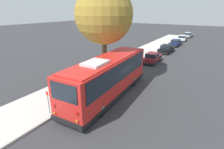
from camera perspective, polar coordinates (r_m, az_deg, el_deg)
ground_plane at (r=15.63m, az=1.32°, el=-5.77°), size 160.00×160.00×0.00m
sidewalk_slab at (r=17.65m, az=-9.43°, el=-2.60°), size 80.00×4.13×0.15m
curb_strip at (r=16.42m, az=-3.74°, el=-4.17°), size 80.00×0.14×0.15m
shuttle_bus at (r=14.30m, az=-1.24°, el=-0.18°), size 10.53×3.21×3.47m
parked_sedan_maroon at (r=24.95m, az=12.96°, el=5.32°), size 4.21×1.82×1.32m
parked_sedan_black at (r=31.50m, az=17.31°, el=7.99°), size 4.46×1.87×1.30m
parked_sedan_navy at (r=38.21m, az=20.03°, el=9.71°), size 4.60×1.83×1.26m
parked_sedan_white at (r=44.94m, az=21.89°, el=10.92°), size 4.38×2.00×1.26m
parked_sedan_silver at (r=51.32m, az=23.52°, el=11.73°), size 4.75×1.96×1.27m
street_tree at (r=17.01m, az=-2.40°, el=20.05°), size 5.37×5.37×9.78m
sign_post_near at (r=12.71m, az=-20.05°, el=-8.53°), size 0.06×0.22×1.67m
sign_post_far at (r=13.87m, az=-14.03°, el=-6.48°), size 0.06×0.06×1.23m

